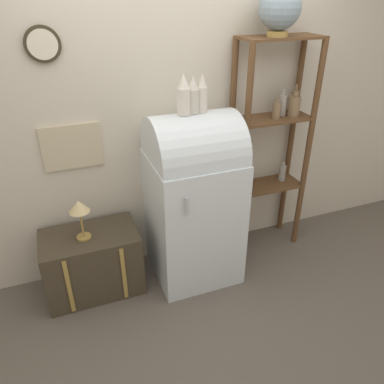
{
  "coord_description": "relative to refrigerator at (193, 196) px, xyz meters",
  "views": [
    {
      "loc": [
        -0.93,
        -2.19,
        2.2
      ],
      "look_at": [
        -0.01,
        0.22,
        0.78
      ],
      "focal_mm": 35.0,
      "sensor_mm": 36.0,
      "label": 1
    }
  ],
  "objects": [
    {
      "name": "ground_plane",
      "position": [
        0.0,
        -0.22,
        -0.73
      ],
      "size": [
        12.0,
        12.0,
        0.0
      ],
      "primitive_type": "plane",
      "color": "#60564C"
    },
    {
      "name": "wall_back",
      "position": [
        -0.0,
        0.35,
        0.62
      ],
      "size": [
        7.0,
        0.09,
        2.7
      ],
      "color": "beige",
      "rests_on": "ground_plane"
    },
    {
      "name": "refrigerator",
      "position": [
        0.0,
        0.0,
        0.0
      ],
      "size": [
        0.67,
        0.68,
        1.41
      ],
      "color": "silver",
      "rests_on": "ground_plane"
    },
    {
      "name": "suitcase_trunk",
      "position": [
        -0.84,
        0.06,
        -0.47
      ],
      "size": [
        0.74,
        0.46,
        0.53
      ],
      "color": "#423828",
      "rests_on": "ground_plane"
    },
    {
      "name": "shelf_unit",
      "position": [
        0.78,
        0.15,
        0.34
      ],
      "size": [
        0.67,
        0.31,
        1.88
      ],
      "color": "brown",
      "rests_on": "ground_plane"
    },
    {
      "name": "globe",
      "position": [
        0.7,
        0.12,
        1.33
      ],
      "size": [
        0.3,
        0.3,
        0.34
      ],
      "color": "#AD8942",
      "rests_on": "shelf_unit"
    },
    {
      "name": "vase_left",
      "position": [
        -0.07,
        -0.0,
        0.81
      ],
      "size": [
        0.09,
        0.09,
        0.28
      ],
      "color": "silver",
      "rests_on": "refrigerator"
    },
    {
      "name": "vase_center",
      "position": [
        0.0,
        0.01,
        0.8
      ],
      "size": [
        0.08,
        0.08,
        0.26
      ],
      "color": "beige",
      "rests_on": "refrigerator"
    },
    {
      "name": "vase_right",
      "position": [
        0.07,
        0.01,
        0.8
      ],
      "size": [
        0.07,
        0.07,
        0.27
      ],
      "color": "silver",
      "rests_on": "refrigerator"
    },
    {
      "name": "desk_lamp",
      "position": [
        -0.87,
        0.04,
        0.05
      ],
      "size": [
        0.15,
        0.15,
        0.33
      ],
      "color": "#AD8942",
      "rests_on": "suitcase_trunk"
    }
  ]
}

